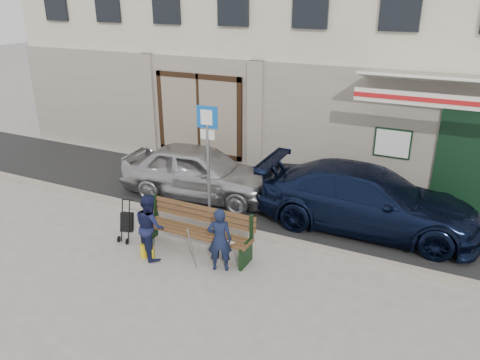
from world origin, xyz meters
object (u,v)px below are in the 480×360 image
Objects in this scene: car_silver at (199,171)px; parking_sign at (208,145)px; car_navy at (368,199)px; man at (220,240)px; bench at (193,231)px; woman at (150,226)px; stroller at (127,223)px.

parking_sign is at bearing -144.48° from car_silver.
car_silver is 4.20m from car_navy.
parking_sign is 2.53m from man.
bench is (0.50, -1.50, -1.30)m from parking_sign.
car_navy is 3.79× the size of man.
car_silver is at bearing -44.05° from woman.
man is (1.29, -1.86, -1.12)m from parking_sign.
car_silver is 4.51× the size of stroller.
car_silver is 3.04m from woman.
woman is (-0.65, -0.53, 0.20)m from bench.
car_navy is 3.59m from man.
woman is at bearing -15.85° from man.
parking_sign reaches higher than car_silver.
bench is 1.82× the size of woman.
man is 0.95× the size of woman.
car_silver is 1.65m from parking_sign.
bench reaches higher than stroller.
car_navy is 5.40× the size of stroller.
car_silver reaches higher than bench.
stroller is (-0.18, -2.65, -0.29)m from car_silver.
car_silver is 1.66× the size of bench.
woman is (-1.45, -0.17, 0.03)m from man.
parking_sign reaches higher than stroller.
bench is 0.87m from woman.
bench is at bearing -157.43° from car_silver.
parking_sign is 2.97× the size of stroller.
parking_sign is at bearing 108.28° from bench.
car_navy is at bearing 14.69° from stroller.
parking_sign is (-3.37, -1.06, 1.06)m from car_navy.
parking_sign reaches higher than man.
car_silver is at bearing -75.45° from man.
parking_sign reaches higher than woman.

